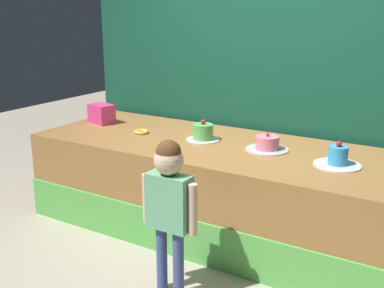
{
  "coord_description": "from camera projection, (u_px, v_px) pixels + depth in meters",
  "views": [
    {
      "loc": [
        1.74,
        -2.87,
        1.92
      ],
      "look_at": [
        -0.24,
        0.37,
        0.84
      ],
      "focal_mm": 44.67,
      "sensor_mm": 36.0,
      "label": 1
    }
  ],
  "objects": [
    {
      "name": "stage_platform",
      "position": [
        230.0,
        190.0,
        4.15
      ],
      "size": [
        3.56,
        1.25,
        0.79
      ],
      "color": "#9E6B38",
      "rests_on": "ground_plane"
    },
    {
      "name": "cake_center_right",
      "position": [
        338.0,
        158.0,
        3.53
      ],
      "size": [
        0.35,
        0.35,
        0.19
      ],
      "color": "silver",
      "rests_on": "stage_platform"
    },
    {
      "name": "pink_box",
      "position": [
        102.0,
        114.0,
        4.84
      ],
      "size": [
        0.28,
        0.23,
        0.19
      ],
      "primitive_type": "cube",
      "rotation": [
        0.0,
        0.0,
        -0.24
      ],
      "color": "#E63882",
      "rests_on": "stage_platform"
    },
    {
      "name": "ground_plane",
      "position": [
        194.0,
        261.0,
        3.76
      ],
      "size": [
        12.0,
        12.0,
        0.0
      ],
      "primitive_type": "plane",
      "color": "#ADA38E"
    },
    {
      "name": "donut",
      "position": [
        142.0,
        132.0,
        4.45
      ],
      "size": [
        0.13,
        0.13,
        0.03
      ],
      "primitive_type": "torus",
      "color": "#F2BF4C",
      "rests_on": "stage_platform"
    },
    {
      "name": "curtain_backdrop",
      "position": [
        267.0,
        60.0,
        4.44
      ],
      "size": [
        3.96,
        0.08,
        2.91
      ],
      "primitive_type": "cube",
      "color": "#144C38",
      "rests_on": "ground_plane"
    },
    {
      "name": "child_figure",
      "position": [
        169.0,
        197.0,
        3.16
      ],
      "size": [
        0.43,
        0.2,
        1.11
      ],
      "color": "#3F4C8C",
      "rests_on": "ground_plane"
    },
    {
      "name": "cake_center_left",
      "position": [
        267.0,
        144.0,
        3.92
      ],
      "size": [
        0.35,
        0.35,
        0.15
      ],
      "color": "silver",
      "rests_on": "stage_platform"
    },
    {
      "name": "cake_far_left",
      "position": [
        203.0,
        133.0,
        4.21
      ],
      "size": [
        0.3,
        0.3,
        0.19
      ],
      "color": "silver",
      "rests_on": "stage_platform"
    }
  ]
}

